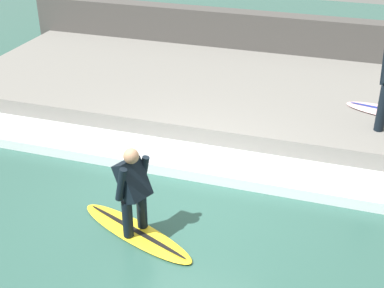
% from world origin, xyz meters
% --- Properties ---
extents(ground_plane, '(28.00, 28.00, 0.00)m').
position_xyz_m(ground_plane, '(0.00, 0.00, 0.00)').
color(ground_plane, '#2D564C').
extents(concrete_ledge, '(4.40, 11.67, 0.50)m').
position_xyz_m(concrete_ledge, '(3.86, 0.00, 0.25)').
color(concrete_ledge, slate).
rests_on(concrete_ledge, ground_plane).
extents(back_wall, '(0.50, 12.26, 1.38)m').
position_xyz_m(back_wall, '(6.31, 0.00, 0.69)').
color(back_wall, '#474442').
rests_on(back_wall, ground_plane).
extents(wave_foam_crest, '(0.95, 11.09, 0.19)m').
position_xyz_m(wave_foam_crest, '(1.19, 0.00, 0.09)').
color(wave_foam_crest, silver).
rests_on(wave_foam_crest, ground_plane).
extents(surfboard_riding, '(1.20, 2.07, 0.07)m').
position_xyz_m(surfboard_riding, '(-0.85, 0.33, 0.03)').
color(surfboard_riding, yellow).
rests_on(surfboard_riding, ground_plane).
extents(surfer_riding, '(0.49, 0.53, 1.32)m').
position_xyz_m(surfer_riding, '(-0.85, 0.33, 0.79)').
color(surfer_riding, black).
rests_on(surfer_riding, surfboard_riding).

